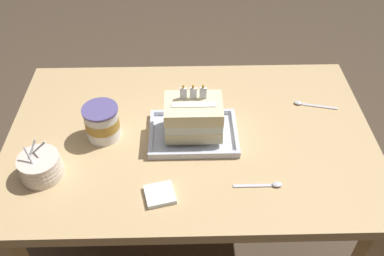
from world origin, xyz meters
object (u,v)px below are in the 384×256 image
(bowl_stack, at_px, (40,167))
(ice_cream_tub, at_px, (102,123))
(foil_tray, at_px, (193,134))
(birthday_cake, at_px, (193,117))
(serving_spoon_near_tray, at_px, (307,104))
(serving_spoon_by_bowls, at_px, (269,185))
(napkin_pile, at_px, (160,194))

(bowl_stack, height_order, ice_cream_tub, bowl_stack)
(foil_tray, relative_size, birthday_cake, 1.59)
(birthday_cake, xyz_separation_m, ice_cream_tub, (-0.29, 0.00, -0.02))
(serving_spoon_near_tray, height_order, serving_spoon_by_bowls, same)
(foil_tray, relative_size, ice_cream_tub, 2.50)
(foil_tray, bearing_deg, birthday_cake, 90.00)
(birthday_cake, xyz_separation_m, bowl_stack, (-0.45, -0.16, -0.05))
(ice_cream_tub, xyz_separation_m, napkin_pile, (0.19, -0.25, -0.05))
(serving_spoon_by_bowls, xyz_separation_m, napkin_pile, (-0.31, -0.03, 0.00))
(serving_spoon_near_tray, xyz_separation_m, napkin_pile, (-0.51, -0.39, 0.00))
(foil_tray, xyz_separation_m, serving_spoon_by_bowls, (0.21, -0.21, -0.00))
(bowl_stack, bearing_deg, foil_tray, 18.98)
(napkin_pile, bearing_deg, ice_cream_tub, 127.12)
(serving_spoon_near_tray, height_order, napkin_pile, napkin_pile)
(ice_cream_tub, bearing_deg, birthday_cake, -0.97)
(foil_tray, bearing_deg, napkin_pile, -112.48)
(ice_cream_tub, height_order, napkin_pile, ice_cream_tub)
(foil_tray, relative_size, napkin_pile, 2.92)
(bowl_stack, distance_m, napkin_pile, 0.36)
(foil_tray, relative_size, serving_spoon_by_bowls, 2.00)
(birthday_cake, relative_size, serving_spoon_near_tray, 1.20)
(birthday_cake, distance_m, ice_cream_tub, 0.29)
(foil_tray, height_order, ice_cream_tub, ice_cream_tub)
(birthday_cake, height_order, napkin_pile, birthday_cake)
(foil_tray, distance_m, bowl_stack, 0.48)
(foil_tray, xyz_separation_m, serving_spoon_near_tray, (0.40, 0.15, -0.00))
(birthday_cake, xyz_separation_m, napkin_pile, (-0.10, -0.24, -0.07))
(birthday_cake, height_order, serving_spoon_by_bowls, birthday_cake)
(bowl_stack, height_order, serving_spoon_by_bowls, bowl_stack)
(serving_spoon_near_tray, xyz_separation_m, serving_spoon_by_bowls, (-0.19, -0.36, 0.00))
(serving_spoon_by_bowls, bearing_deg, napkin_pile, -174.59)
(foil_tray, height_order, napkin_pile, foil_tray)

